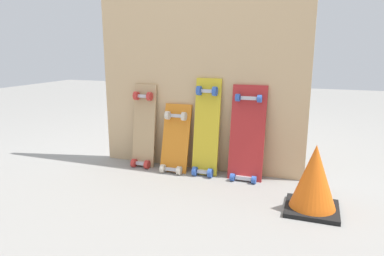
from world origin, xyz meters
TOP-DOWN VIEW (x-y plane):
  - ground_plane at (0.00, 0.00)m, footprint 12.00×12.00m
  - plywood_wall_panel at (0.00, 0.07)m, footprint 1.53×0.04m
  - skateboard_natural at (-0.41, -0.02)m, footprint 0.18×0.17m
  - skateboard_orange at (-0.14, -0.04)m, footprint 0.21×0.20m
  - skateboard_yellow at (0.09, -0.02)m, footprint 0.18×0.18m
  - skateboard_red at (0.38, -0.03)m, footprint 0.24×0.19m
  - traffic_cone at (0.83, -0.39)m, footprint 0.29×0.29m

SIDE VIEW (x-z plane):
  - ground_plane at x=0.00m, z-range 0.00..0.00m
  - traffic_cone at x=0.83m, z-range 0.00..0.38m
  - skateboard_orange at x=-0.14m, z-range -0.07..0.49m
  - skateboard_natural at x=-0.41m, z-range -0.06..0.62m
  - skateboard_red at x=0.38m, z-range -0.07..0.64m
  - skateboard_yellow at x=0.09m, z-range -0.06..0.68m
  - plywood_wall_panel at x=0.00m, z-range 0.00..1.49m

